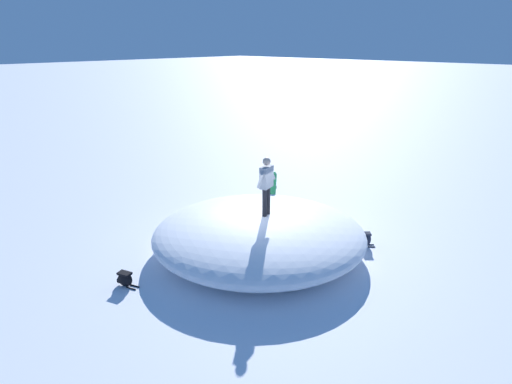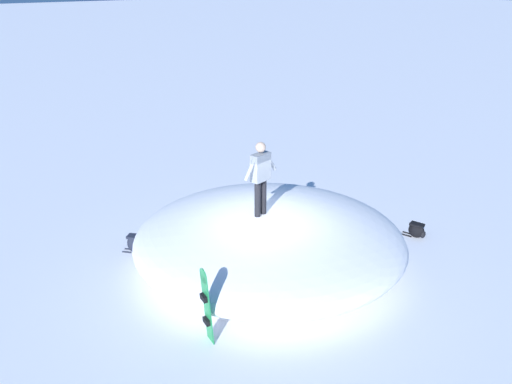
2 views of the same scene
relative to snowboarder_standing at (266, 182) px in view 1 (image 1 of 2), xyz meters
The scene contains 6 objects.
ground 2.21m from the snowboarder_standing, 79.09° to the left, with size 240.00×240.00×0.00m, color white.
snow_mound 1.62m from the snowboarder_standing, 137.30° to the left, with size 6.21×6.31×1.18m, color white.
snowboarder_standing is the anchor object (origin of this frame).
snowboard_primary_upright 3.44m from the snowboarder_standing, 36.95° to the left, with size 0.17×0.29×1.58m.
backpack_near 4.64m from the snowboarder_standing, 160.84° to the left, with size 0.39×0.64×0.40m.
backpack_far 3.66m from the snowboarder_standing, 41.15° to the right, with size 0.47×0.48×0.47m.
Camera 1 is at (-8.96, -8.09, 6.06)m, focal length 30.63 mm.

